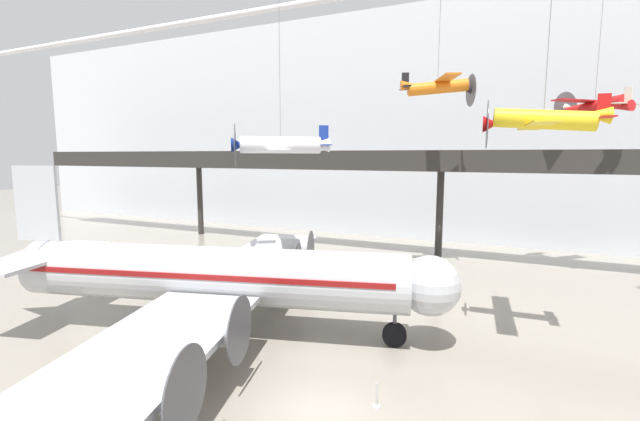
# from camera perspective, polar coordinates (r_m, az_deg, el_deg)

# --- Properties ---
(ground_plane) EXTENTS (260.00, 260.00, 0.00)m
(ground_plane) POSITION_cam_1_polar(r_m,az_deg,el_deg) (19.17, -0.43, -24.92)
(ground_plane) COLOR gray
(hangar_back_wall) EXTENTS (140.00, 3.00, 27.62)m
(hangar_back_wall) POSITION_cam_1_polar(r_m,az_deg,el_deg) (53.45, 17.71, 10.91)
(hangar_back_wall) COLOR silver
(hangar_back_wall) RESTS_ON ground
(mezzanine_walkway) EXTENTS (110.00, 3.20, 10.69)m
(mezzanine_walkway) POSITION_cam_1_polar(r_m,az_deg,el_deg) (42.85, 15.65, 5.49)
(mezzanine_walkway) COLOR #2D2B28
(mezzanine_walkway) RESTS_ON ground
(airliner_silver_main) EXTENTS (27.58, 31.96, 9.63)m
(airliner_silver_main) POSITION_cam_1_polar(r_m,az_deg,el_deg) (25.44, -14.53, -8.41)
(airliner_silver_main) COLOR #B7BABF
(airliner_silver_main) RESTS_ON ground
(suspended_plane_orange_highwing) EXTENTS (6.22, 7.15, 9.17)m
(suspended_plane_orange_highwing) POSITION_cam_1_polar(r_m,az_deg,el_deg) (37.54, 15.43, 15.62)
(suspended_plane_orange_highwing) COLOR orange
(suspended_plane_red_highwing) EXTENTS (6.22, 6.18, 10.24)m
(suspended_plane_red_highwing) POSITION_cam_1_polar(r_m,az_deg,el_deg) (41.59, 32.75, 11.60)
(suspended_plane_red_highwing) COLOR red
(suspended_plane_white_twin) EXTENTS (7.71, 8.41, 13.76)m
(suspended_plane_white_twin) POSITION_cam_1_polar(r_m,az_deg,el_deg) (32.85, -5.26, 8.65)
(suspended_plane_white_twin) COLOR silver
(suspended_plane_yellow_lowwing) EXTENTS (5.80, 7.12, 12.59)m
(suspended_plane_yellow_lowwing) POSITION_cam_1_polar(r_m,az_deg,el_deg) (24.49, 27.61, 10.66)
(suspended_plane_yellow_lowwing) COLOR yellow
(stanchion_barrier) EXTENTS (0.36, 0.36, 1.08)m
(stanchion_barrier) POSITION_cam_1_polar(r_m,az_deg,el_deg) (19.26, 7.53, -23.69)
(stanchion_barrier) COLOR #B2B5BA
(stanchion_barrier) RESTS_ON ground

